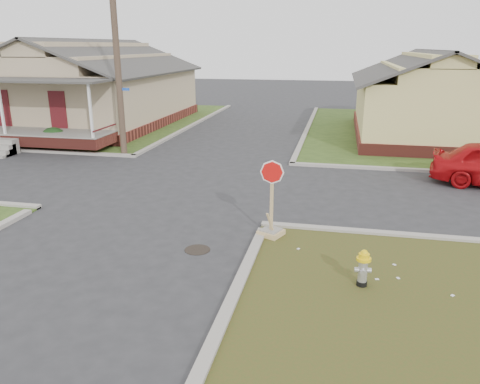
# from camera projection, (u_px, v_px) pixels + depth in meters

# --- Properties ---
(ground) EXTENTS (120.00, 120.00, 0.00)m
(ground) POSITION_uv_depth(u_px,v_px,m) (124.00, 235.00, 12.51)
(ground) COLOR #2B2B2E
(ground) RESTS_ON ground
(verge_far_left) EXTENTS (19.00, 19.00, 0.05)m
(verge_far_left) POSITION_uv_depth(u_px,v_px,m) (63.00, 120.00, 31.88)
(verge_far_left) COLOR #2F4619
(verge_far_left) RESTS_ON ground
(curbs) EXTENTS (80.00, 40.00, 0.12)m
(curbs) POSITION_uv_depth(u_px,v_px,m) (184.00, 184.00, 17.18)
(curbs) COLOR #9E988F
(curbs) RESTS_ON ground
(manhole) EXTENTS (0.64, 0.64, 0.01)m
(manhole) POSITION_uv_depth(u_px,v_px,m) (197.00, 250.00, 11.61)
(manhole) COLOR black
(manhole) RESTS_ON ground
(corner_house) EXTENTS (10.10, 15.50, 5.30)m
(corner_house) POSITION_uv_depth(u_px,v_px,m) (90.00, 88.00, 29.38)
(corner_house) COLOR maroon
(corner_house) RESTS_ON ground
(side_house_yellow) EXTENTS (7.60, 11.60, 4.70)m
(side_house_yellow) POSITION_uv_depth(u_px,v_px,m) (427.00, 97.00, 25.27)
(side_house_yellow) COLOR maroon
(side_house_yellow) RESTS_ON ground
(utility_pole) EXTENTS (1.80, 0.28, 9.00)m
(utility_pole) POSITION_uv_depth(u_px,v_px,m) (116.00, 50.00, 20.26)
(utility_pole) COLOR #403025
(utility_pole) RESTS_ON ground
(fire_hydrant) EXTENTS (0.30, 0.30, 0.81)m
(fire_hydrant) POSITION_uv_depth(u_px,v_px,m) (363.00, 266.00, 9.66)
(fire_hydrant) COLOR black
(fire_hydrant) RESTS_ON ground
(stop_sign) EXTENTS (0.58, 0.57, 2.05)m
(stop_sign) POSITION_uv_depth(u_px,v_px,m) (271.00, 220.00, 12.25)
(stop_sign) COLOR tan
(stop_sign) RESTS_ON ground
(hedge_right) EXTENTS (1.35, 1.10, 1.03)m
(hedge_right) POSITION_uv_depth(u_px,v_px,m) (54.00, 137.00, 22.89)
(hedge_right) COLOR #123312
(hedge_right) RESTS_ON verge_far_left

